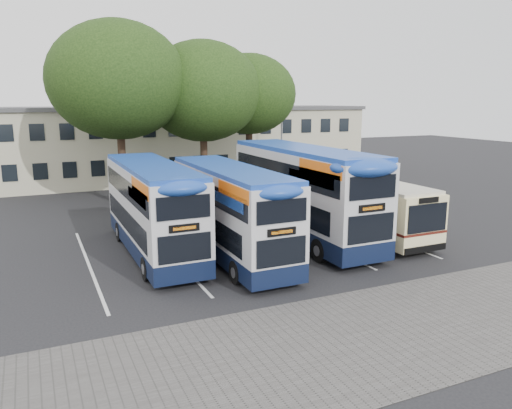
{
  "coord_description": "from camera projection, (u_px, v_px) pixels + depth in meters",
  "views": [
    {
      "loc": [
        -12.61,
        -15.89,
        6.72
      ],
      "look_at": [
        -3.1,
        5.0,
        1.92
      ],
      "focal_mm": 35.0,
      "sensor_mm": 36.0,
      "label": 1
    }
  ],
  "objects": [
    {
      "name": "ground",
      "position": [
        374.0,
        266.0,
        20.65
      ],
      "size": [
        120.0,
        120.0,
        0.0
      ],
      "primitive_type": "plane",
      "color": "black",
      "rests_on": "ground"
    },
    {
      "name": "paving_strip",
      "position": [
        423.0,
        322.0,
        15.38
      ],
      "size": [
        40.0,
        6.0,
        0.01
      ],
      "primitive_type": "cube",
      "color": "#595654",
      "rests_on": "ground"
    },
    {
      "name": "bay_lines",
      "position": [
        244.0,
        245.0,
        23.58
      ],
      "size": [
        14.12,
        11.0,
        0.01
      ],
      "color": "silver",
      "rests_on": "ground"
    },
    {
      "name": "depot_building",
      "position": [
        185.0,
        142.0,
        44.04
      ],
      "size": [
        32.4,
        8.4,
        6.2
      ],
      "color": "#BCB798",
      "rests_on": "ground"
    },
    {
      "name": "lamp_post",
      "position": [
        282.0,
        121.0,
        39.83
      ],
      "size": [
        0.25,
        1.05,
        9.06
      ],
      "color": "gray",
      "rests_on": "ground"
    },
    {
      "name": "tree_left",
      "position": [
        118.0,
        80.0,
        31.16
      ],
      "size": [
        8.69,
        8.69,
        11.65
      ],
      "color": "black",
      "rests_on": "ground"
    },
    {
      "name": "tree_mid",
      "position": [
        203.0,
        91.0,
        34.03
      ],
      "size": [
        8.05,
        8.05,
        10.75
      ],
      "color": "black",
      "rests_on": "ground"
    },
    {
      "name": "tree_right",
      "position": [
        249.0,
        94.0,
        36.4
      ],
      "size": [
        6.85,
        6.85,
        10.08
      ],
      "color": "black",
      "rests_on": "ground"
    },
    {
      "name": "bus_dd_left",
      "position": [
        153.0,
        205.0,
        21.83
      ],
      "size": [
        2.35,
        9.71,
        4.04
      ],
      "color": "black",
      "rests_on": "ground"
    },
    {
      "name": "bus_dd_mid",
      "position": [
        230.0,
        208.0,
        21.4
      ],
      "size": [
        2.31,
        9.53,
        3.97
      ],
      "color": "black",
      "rests_on": "ground"
    },
    {
      "name": "bus_dd_right",
      "position": [
        302.0,
        189.0,
        24.28
      ],
      "size": [
        2.62,
        10.82,
        4.51
      ],
      "color": "black",
      "rests_on": "ground"
    },
    {
      "name": "bus_single",
      "position": [
        359.0,
        202.0,
        25.62
      ],
      "size": [
        2.43,
        9.54,
        2.84
      ],
      "color": "#FEEDA9",
      "rests_on": "ground"
    }
  ]
}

